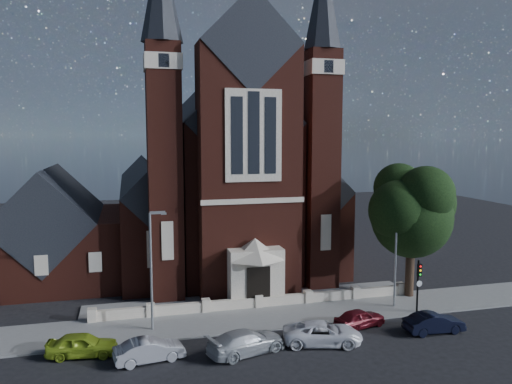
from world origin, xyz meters
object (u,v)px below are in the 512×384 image
at_px(car_white_suv, 323,333).
at_px(street_lamp_left, 152,264).
at_px(traffic_signal, 419,279).
at_px(car_lime_van, 82,345).
at_px(car_silver_b, 246,342).
at_px(street_lamp_right, 397,248).
at_px(parish_hall, 52,237).
at_px(car_navy, 434,323).
at_px(church, 219,181).
at_px(car_dark_red, 360,318).
at_px(car_silver_a, 149,350).
at_px(street_tree, 415,212).

bearing_deg(car_white_suv, street_lamp_left, 79.34).
distance_m(traffic_signal, car_lime_van, 23.34).
bearing_deg(car_silver_b, street_lamp_right, -86.53).
height_order(parish_hall, car_white_suv, parish_hall).
distance_m(parish_hall, car_navy, 32.42).
distance_m(church, car_white_suv, 24.98).
bearing_deg(car_dark_red, parish_hall, 36.14).
bearing_deg(traffic_signal, street_lamp_right, 120.01).
bearing_deg(car_dark_red, car_lime_van, 73.86).
bearing_deg(car_silver_a, traffic_signal, -90.68).
bearing_deg(street_lamp_left, parish_hall, 120.02).
height_order(traffic_signal, car_lime_van, traffic_signal).
relative_size(street_tree, car_white_suv, 2.16).
height_order(church, car_white_suv, church).
relative_size(street_lamp_left, car_navy, 2.01).
xyz_separation_m(car_silver_b, car_navy, (12.79, -0.06, -0.05)).
xyz_separation_m(car_lime_van, car_dark_red, (17.94, -0.04, -0.06)).
relative_size(car_white_suv, car_dark_red, 1.33).
bearing_deg(car_silver_a, car_silver_b, -103.08).
distance_m(car_silver_a, car_white_suv, 10.63).
xyz_separation_m(church, car_silver_b, (-2.71, -23.85, -7.47)).
height_order(parish_hall, street_lamp_left, parish_hall).
distance_m(car_white_suv, car_dark_red, 3.97).
height_order(street_lamp_right, car_dark_red, street_lamp_right).
distance_m(car_lime_van, car_silver_b, 9.74).
relative_size(street_lamp_left, traffic_signal, 2.02).
xyz_separation_m(church, street_tree, (12.60, -17.23, -1.23)).
height_order(traffic_signal, car_silver_b, traffic_signal).
height_order(street_tree, car_lime_van, street_tree).
relative_size(traffic_signal, car_silver_a, 0.99).
bearing_deg(car_silver_b, car_white_suv, -106.10).
bearing_deg(car_silver_b, car_lime_van, 60.20).
distance_m(church, street_tree, 21.38).
bearing_deg(car_silver_a, street_lamp_left, -15.47).
height_order(parish_hall, traffic_signal, parish_hall).
relative_size(car_silver_b, car_navy, 1.22).
xyz_separation_m(parish_hall, car_white_suv, (18.24, -18.79, -3.32)).
height_order(parish_hall, car_lime_van, parish_hall).
xyz_separation_m(car_lime_van, car_silver_a, (3.83, -1.70, -0.03)).
bearing_deg(street_lamp_left, street_lamp_right, 0.00).
bearing_deg(car_silver_b, church, -23.99).
bearing_deg(parish_hall, car_white_suv, -45.85).
distance_m(street_lamp_right, car_silver_b, 14.25).
relative_size(parish_hall, car_silver_b, 2.49).
relative_size(street_tree, car_lime_van, 2.62).
bearing_deg(parish_hall, street_lamp_right, -28.22).
height_order(street_tree, car_navy, street_tree).
height_order(street_tree, street_lamp_left, street_tree).
bearing_deg(car_silver_a, street_lamp_right, -85.57).
height_order(street_lamp_left, car_silver_a, street_lamp_left).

